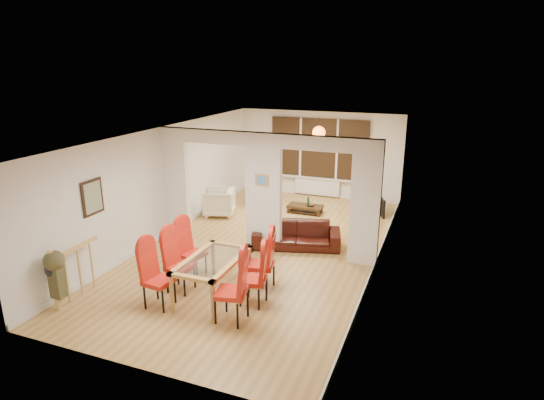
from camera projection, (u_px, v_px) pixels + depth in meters
The scene contains 24 objects.
floor at pixel (264, 248), 10.22m from camera, with size 5.00×9.00×0.01m, color #B58948.
room_walls at pixel (264, 193), 9.84m from camera, with size 5.00×9.00×2.60m, color silver, non-canonical shape.
divider_wall at pixel (264, 193), 9.84m from camera, with size 5.00×0.18×2.60m, color white.
bay_window_blinds at pixel (319, 148), 13.74m from camera, with size 3.00×0.08×1.80m, color black.
radiator at pixel (317, 187), 14.05m from camera, with size 1.40×0.08×0.50m, color white.
pendant_light at pixel (319, 133), 12.43m from camera, with size 0.36×0.36×0.36m, color orange.
stair_newel at pixel (77, 268), 7.97m from camera, with size 0.40×1.20×1.10m, color tan, non-canonical shape.
wall_poster at pixel (92, 197), 8.46m from camera, with size 0.04×0.52×0.67m, color gray.
pillar_photo at pixel (262, 180), 9.66m from camera, with size 0.30×0.03×0.25m, color #4C8CD8.
dining_table at pixel (213, 278), 8.02m from camera, with size 0.87×1.55×0.72m, color #AF8240, non-canonical shape.
dining_chair_la at pixel (159, 276), 7.65m from camera, with size 0.44×0.44×1.10m, color red, non-canonical shape.
dining_chair_lb at pixel (180, 263), 8.18m from camera, with size 0.44×0.44×1.09m, color red, non-canonical shape.
dining_chair_lc at pixel (193, 250), 8.74m from camera, with size 0.43×0.43×1.08m, color red, non-canonical shape.
dining_chair_ra at pixel (231, 287), 7.20m from camera, with size 0.47×0.47×1.18m, color red, non-canonical shape.
dining_chair_rb at pixel (253, 276), 7.73m from camera, with size 0.42×0.42×1.06m, color red, non-canonical shape.
dining_chair_rc at pixel (261, 261), 8.26m from camera, with size 0.44×0.44×1.09m, color red, non-canonical shape.
sofa at pixel (296, 235), 10.21m from camera, with size 1.95×0.76×0.57m, color black.
armchair at pixel (219, 202), 12.30m from camera, with size 0.80×0.78×0.73m, color beige.
person at pixel (259, 181), 12.85m from camera, with size 0.37×0.57×1.55m, color black.
television at pixel (377, 205), 12.41m from camera, with size 0.12×0.88×0.51m, color black.
coffee_table at pixel (305, 209), 12.54m from camera, with size 0.95×0.48×0.22m, color #332011, non-canonical shape.
bottle at pixel (308, 201), 12.47m from camera, with size 0.07×0.07×0.26m, color #143F19.
bowl at pixel (310, 205), 12.45m from camera, with size 0.21×0.21×0.05m, color #332011.
shoes at pixel (249, 248), 10.08m from camera, with size 0.23×0.25×0.10m, color black, non-canonical shape.
Camera 1 is at (3.57, -8.75, 4.03)m, focal length 30.00 mm.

